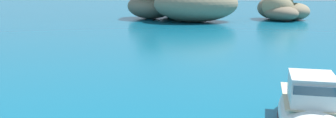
{
  "coord_description": "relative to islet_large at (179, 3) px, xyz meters",
  "views": [
    {
      "loc": [
        3.14,
        -11.97,
        7.69
      ],
      "look_at": [
        0.49,
        19.72,
        1.76
      ],
      "focal_mm": 42.21,
      "sensor_mm": 36.0,
      "label": 1
    }
  ],
  "objects": [
    {
      "name": "islet_small",
      "position": [
        22.99,
        2.12,
        -1.2
      ],
      "size": [
        13.37,
        16.19,
        6.31
      ],
      "color": "#756651",
      "rests_on": "ground"
    },
    {
      "name": "motorboat_white",
      "position": [
        10.84,
        -68.9,
        -2.79
      ],
      "size": [
        4.87,
        11.19,
        3.18
      ],
      "color": "white",
      "rests_on": "ground"
    },
    {
      "name": "islet_large",
      "position": [
        0.0,
        0.0,
        0.0
      ],
      "size": [
        29.19,
        28.41,
        7.91
      ],
      "color": "#756651",
      "rests_on": "ground"
    }
  ]
}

